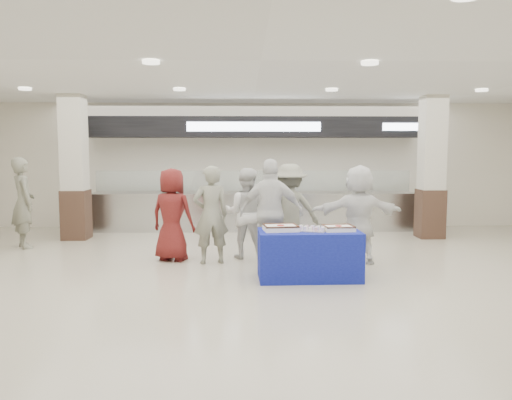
{
  "coord_description": "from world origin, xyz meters",
  "views": [
    {
      "loc": [
        -0.23,
        -6.97,
        1.96
      ],
      "look_at": [
        -0.03,
        1.6,
        1.12
      ],
      "focal_mm": 35.0,
      "sensor_mm": 36.0,
      "label": 1
    }
  ],
  "objects_px": {
    "cupcake_tray": "(311,229)",
    "chef_tall": "(246,213)",
    "sheet_cake_right": "(338,228)",
    "soldier_a": "(211,215)",
    "civilian_maroon": "(172,215)",
    "civilian_white": "(358,214)",
    "soldier_bg": "(23,203)",
    "display_table": "(309,255)",
    "sheet_cake_left": "(281,227)",
    "soldier_b": "(290,210)",
    "chef_short": "(271,213)"
  },
  "relations": [
    {
      "from": "cupcake_tray",
      "to": "chef_tall",
      "type": "relative_size",
      "value": 0.32
    },
    {
      "from": "sheet_cake_right",
      "to": "soldier_a",
      "type": "height_order",
      "value": "soldier_a"
    },
    {
      "from": "sheet_cake_right",
      "to": "civilian_maroon",
      "type": "bearing_deg",
      "value": 153.25
    },
    {
      "from": "civilian_white",
      "to": "soldier_bg",
      "type": "xyz_separation_m",
      "value": [
        -6.48,
        1.59,
        0.06
      ]
    },
    {
      "from": "display_table",
      "to": "soldier_bg",
      "type": "xyz_separation_m",
      "value": [
        -5.49,
        2.64,
        0.55
      ]
    },
    {
      "from": "sheet_cake_left",
      "to": "soldier_a",
      "type": "xyz_separation_m",
      "value": [
        -1.14,
        1.11,
        0.06
      ]
    },
    {
      "from": "display_table",
      "to": "civilian_white",
      "type": "bearing_deg",
      "value": 45.12
    },
    {
      "from": "display_table",
      "to": "soldier_b",
      "type": "height_order",
      "value": "soldier_b"
    },
    {
      "from": "soldier_bg",
      "to": "chef_tall",
      "type": "bearing_deg",
      "value": -141.15
    },
    {
      "from": "sheet_cake_left",
      "to": "civilian_maroon",
      "type": "height_order",
      "value": "civilian_maroon"
    },
    {
      "from": "cupcake_tray",
      "to": "civilian_white",
      "type": "height_order",
      "value": "civilian_white"
    },
    {
      "from": "sheet_cake_left",
      "to": "chef_short",
      "type": "height_order",
      "value": "chef_short"
    },
    {
      "from": "sheet_cake_right",
      "to": "soldier_a",
      "type": "xyz_separation_m",
      "value": [
        -2.03,
        1.12,
        0.06
      ]
    },
    {
      "from": "soldier_a",
      "to": "chef_tall",
      "type": "bearing_deg",
      "value": -157.72
    },
    {
      "from": "cupcake_tray",
      "to": "soldier_b",
      "type": "bearing_deg",
      "value": 96.01
    },
    {
      "from": "civilian_maroon",
      "to": "soldier_bg",
      "type": "distance_m",
      "value": 3.44
    },
    {
      "from": "civilian_maroon",
      "to": "chef_short",
      "type": "relative_size",
      "value": 0.91
    },
    {
      "from": "civilian_white",
      "to": "cupcake_tray",
      "type": "bearing_deg",
      "value": 47.05
    },
    {
      "from": "soldier_a",
      "to": "soldier_bg",
      "type": "xyz_separation_m",
      "value": [
        -3.91,
        1.53,
        0.07
      ]
    },
    {
      "from": "display_table",
      "to": "cupcake_tray",
      "type": "height_order",
      "value": "cupcake_tray"
    },
    {
      "from": "chef_short",
      "to": "soldier_b",
      "type": "relative_size",
      "value": 1.06
    },
    {
      "from": "soldier_b",
      "to": "sheet_cake_left",
      "type": "bearing_deg",
      "value": 77.95
    },
    {
      "from": "soldier_bg",
      "to": "sheet_cake_left",
      "type": "bearing_deg",
      "value": -155.37
    },
    {
      "from": "sheet_cake_right",
      "to": "civilian_maroon",
      "type": "height_order",
      "value": "civilian_maroon"
    },
    {
      "from": "chef_short",
      "to": "civilian_white",
      "type": "bearing_deg",
      "value": -170.33
    },
    {
      "from": "display_table",
      "to": "cupcake_tray",
      "type": "distance_m",
      "value": 0.41
    },
    {
      "from": "chef_short",
      "to": "chef_tall",
      "type": "bearing_deg",
      "value": -52.79
    },
    {
      "from": "soldier_a",
      "to": "chef_short",
      "type": "height_order",
      "value": "chef_short"
    },
    {
      "from": "cupcake_tray",
      "to": "soldier_bg",
      "type": "xyz_separation_m",
      "value": [
        -5.51,
        2.68,
        0.14
      ]
    },
    {
      "from": "sheet_cake_left",
      "to": "cupcake_tray",
      "type": "xyz_separation_m",
      "value": [
        0.47,
        -0.04,
        -0.02
      ]
    },
    {
      "from": "cupcake_tray",
      "to": "soldier_b",
      "type": "height_order",
      "value": "soldier_b"
    },
    {
      "from": "soldier_b",
      "to": "civilian_white",
      "type": "relative_size",
      "value": 1.0
    },
    {
      "from": "sheet_cake_right",
      "to": "cupcake_tray",
      "type": "relative_size",
      "value": 0.91
    },
    {
      "from": "civilian_white",
      "to": "soldier_bg",
      "type": "bearing_deg",
      "value": -15.07
    },
    {
      "from": "soldier_a",
      "to": "chef_short",
      "type": "distance_m",
      "value": 1.07
    },
    {
      "from": "soldier_a",
      "to": "civilian_white",
      "type": "relative_size",
      "value": 0.99
    },
    {
      "from": "sheet_cake_right",
      "to": "display_table",
      "type": "bearing_deg",
      "value": 177.84
    },
    {
      "from": "chef_short",
      "to": "cupcake_tray",
      "type": "bearing_deg",
      "value": 125.01
    },
    {
      "from": "cupcake_tray",
      "to": "soldier_a",
      "type": "xyz_separation_m",
      "value": [
        -1.61,
        1.15,
        0.07
      ]
    },
    {
      "from": "sheet_cake_right",
      "to": "soldier_bg",
      "type": "bearing_deg",
      "value": 155.88
    },
    {
      "from": "civilian_white",
      "to": "soldier_bg",
      "type": "relative_size",
      "value": 0.94
    },
    {
      "from": "soldier_b",
      "to": "soldier_bg",
      "type": "xyz_separation_m",
      "value": [
        -5.34,
        0.99,
        0.06
      ]
    },
    {
      "from": "sheet_cake_right",
      "to": "chef_short",
      "type": "xyz_separation_m",
      "value": [
        -0.98,
        0.92,
        0.12
      ]
    },
    {
      "from": "chef_short",
      "to": "soldier_bg",
      "type": "xyz_separation_m",
      "value": [
        -4.95,
        1.74,
        0.0
      ]
    },
    {
      "from": "civilian_maroon",
      "to": "civilian_white",
      "type": "height_order",
      "value": "civilian_white"
    },
    {
      "from": "chef_tall",
      "to": "civilian_maroon",
      "type": "bearing_deg",
      "value": 18.66
    },
    {
      "from": "display_table",
      "to": "soldier_a",
      "type": "height_order",
      "value": "soldier_a"
    },
    {
      "from": "sheet_cake_right",
      "to": "soldier_bg",
      "type": "relative_size",
      "value": 0.26
    },
    {
      "from": "cupcake_tray",
      "to": "chef_short",
      "type": "height_order",
      "value": "chef_short"
    },
    {
      "from": "civilian_maroon",
      "to": "soldier_bg",
      "type": "relative_size",
      "value": 0.9
    }
  ]
}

